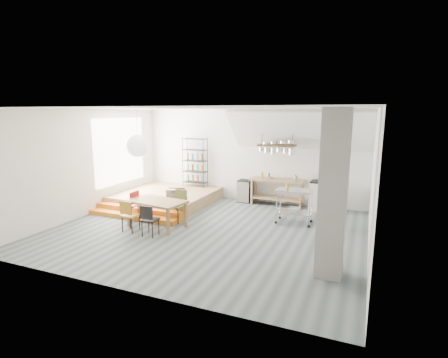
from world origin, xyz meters
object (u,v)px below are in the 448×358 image
at_px(dining_table, 157,203).
at_px(mini_fridge, 245,191).
at_px(stove, 320,195).
at_px(rolling_cart, 294,202).

xyz_separation_m(dining_table, mini_fridge, (1.33, 3.50, -0.28)).
bearing_deg(mini_fridge, stove, -0.99).
bearing_deg(mini_fridge, rolling_cart, -40.14).
bearing_deg(rolling_cart, mini_fridge, 139.05).
xyz_separation_m(stove, rolling_cart, (-0.47, -1.71, 0.15)).
distance_m(rolling_cart, mini_fridge, 2.73).
bearing_deg(rolling_cart, stove, 73.72).
bearing_deg(mini_fridge, dining_table, -110.77).
relative_size(stove, dining_table, 0.70).
distance_m(stove, rolling_cart, 1.78).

